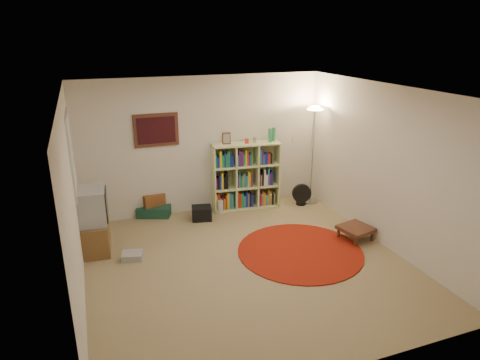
{
  "coord_description": "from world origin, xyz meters",
  "views": [
    {
      "loc": [
        -2.01,
        -5.11,
        3.22
      ],
      "look_at": [
        0.1,
        0.6,
        1.1
      ],
      "focal_mm": 32.0,
      "sensor_mm": 36.0,
      "label": 1
    }
  ],
  "objects_px": {
    "floor_lamp": "(314,123)",
    "floor_fan": "(302,194)",
    "tv_stand": "(92,222)",
    "suitcase": "(154,210)",
    "bookshelf": "(245,177)",
    "side_table": "(356,229)"
  },
  "relations": [
    {
      "from": "floor_fan",
      "to": "suitcase",
      "type": "xyz_separation_m",
      "value": [
        -2.79,
        0.49,
        -0.12
      ]
    },
    {
      "from": "side_table",
      "to": "suitcase",
      "type": "bearing_deg",
      "value": 144.08
    },
    {
      "from": "floor_fan",
      "to": "bookshelf",
      "type": "bearing_deg",
      "value": -179.95
    },
    {
      "from": "bookshelf",
      "to": "suitcase",
      "type": "distance_m",
      "value": 1.8
    },
    {
      "from": "bookshelf",
      "to": "floor_lamp",
      "type": "bearing_deg",
      "value": -3.59
    },
    {
      "from": "floor_lamp",
      "to": "tv_stand",
      "type": "bearing_deg",
      "value": -171.57
    },
    {
      "from": "floor_lamp",
      "to": "floor_fan",
      "type": "xyz_separation_m",
      "value": [
        -0.24,
        -0.07,
        -1.38
      ]
    },
    {
      "from": "bookshelf",
      "to": "floor_lamp",
      "type": "xyz_separation_m",
      "value": [
        1.31,
        -0.22,
        0.98
      ]
    },
    {
      "from": "floor_fan",
      "to": "tv_stand",
      "type": "height_order",
      "value": "tv_stand"
    },
    {
      "from": "bookshelf",
      "to": "side_table",
      "type": "bearing_deg",
      "value": -51.78
    },
    {
      "from": "floor_lamp",
      "to": "side_table",
      "type": "relative_size",
      "value": 3.4
    },
    {
      "from": "side_table",
      "to": "tv_stand",
      "type": "bearing_deg",
      "value": 164.95
    },
    {
      "from": "floor_lamp",
      "to": "tv_stand",
      "type": "height_order",
      "value": "floor_lamp"
    },
    {
      "from": "tv_stand",
      "to": "suitcase",
      "type": "bearing_deg",
      "value": 47.87
    },
    {
      "from": "side_table",
      "to": "bookshelf",
      "type": "bearing_deg",
      "value": 122.26
    },
    {
      "from": "bookshelf",
      "to": "suitcase",
      "type": "height_order",
      "value": "bookshelf"
    },
    {
      "from": "tv_stand",
      "to": "side_table",
      "type": "height_order",
      "value": "tv_stand"
    },
    {
      "from": "floor_fan",
      "to": "suitcase",
      "type": "distance_m",
      "value": 2.83
    },
    {
      "from": "floor_lamp",
      "to": "floor_fan",
      "type": "height_order",
      "value": "floor_lamp"
    },
    {
      "from": "floor_fan",
      "to": "side_table",
      "type": "xyz_separation_m",
      "value": [
        0.13,
        -1.62,
        -0.03
      ]
    },
    {
      "from": "floor_fan",
      "to": "suitcase",
      "type": "bearing_deg",
      "value": -174.88
    },
    {
      "from": "suitcase",
      "to": "bookshelf",
      "type": "bearing_deg",
      "value": 14.44
    }
  ]
}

